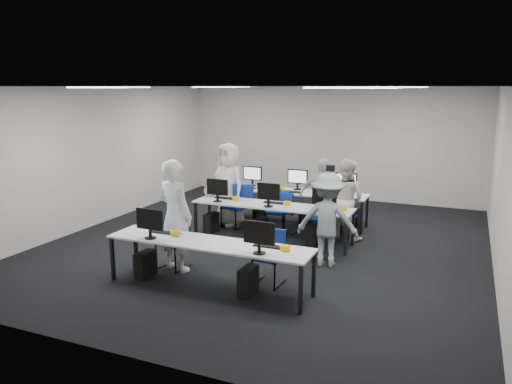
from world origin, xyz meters
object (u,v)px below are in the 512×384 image
at_px(chair_4, 323,227).
at_px(chair_6, 288,219).
at_px(chair_2, 235,214).
at_px(chair_1, 269,267).
at_px(student_1, 345,199).
at_px(chair_7, 344,223).
at_px(student_0, 175,215).
at_px(chair_5, 244,212).
at_px(chair_0, 174,252).
at_px(photographer, 327,220).
at_px(desk_front, 208,245).
at_px(student_2, 229,185).
at_px(desk_mid, 272,207).
at_px(chair_3, 277,219).
at_px(student_3, 322,196).

xyz_separation_m(chair_4, chair_6, (-0.85, 0.30, 0.01)).
distance_m(chair_2, chair_6, 1.17).
relative_size(chair_1, chair_4, 1.03).
xyz_separation_m(chair_1, student_1, (0.51, 2.79, 0.54)).
height_order(chair_7, student_0, student_0).
bearing_deg(chair_5, chair_0, -107.10).
xyz_separation_m(chair_2, photographer, (2.46, -1.53, 0.52)).
xyz_separation_m(chair_1, chair_6, (-0.70, 2.82, 0.01)).
distance_m(chair_0, chair_4, 3.13).
xyz_separation_m(desk_front, chair_0, (-0.96, 0.55, -0.40)).
distance_m(chair_5, student_2, 0.69).
distance_m(desk_front, chair_4, 3.21).
relative_size(student_0, photographer, 1.16).
bearing_deg(student_0, student_2, -69.24).
relative_size(desk_mid, chair_6, 3.68).
relative_size(desk_mid, chair_1, 3.79).
bearing_deg(chair_0, chair_6, 73.93).
bearing_deg(chair_1, chair_7, 84.33).
height_order(chair_3, student_3, student_3).
xyz_separation_m(desk_front, student_0, (-0.88, 0.49, 0.25)).
bearing_deg(chair_3, chair_2, 178.44).
bearing_deg(photographer, chair_2, -38.44).
distance_m(chair_3, chair_4, 1.06).
bearing_deg(chair_5, student_2, -177.00).
bearing_deg(student_2, chair_1, -28.81).
xyz_separation_m(chair_5, chair_7, (2.19, 0.08, -0.05)).
distance_m(desk_mid, chair_5, 1.31).
bearing_deg(chair_1, student_2, 129.54).
bearing_deg(desk_mid, student_2, 151.26).
height_order(desk_mid, photographer, photographer).
relative_size(chair_3, student_1, 0.52).
xyz_separation_m(chair_2, student_0, (0.21, -2.71, 0.65)).
height_order(chair_0, photographer, photographer).
relative_size(chair_3, student_3, 0.53).
bearing_deg(photographer, chair_1, 55.98).
distance_m(desk_front, chair_7, 3.73).
height_order(desk_mid, student_2, student_2).
bearing_deg(chair_3, student_1, 0.31).
height_order(chair_5, student_1, student_1).
height_order(desk_front, student_2, student_2).
bearing_deg(student_1, chair_0, 65.66).
relative_size(desk_mid, student_2, 1.76).
bearing_deg(student_1, chair_2, 17.51).
relative_size(chair_5, student_2, 0.53).
distance_m(chair_3, student_2, 1.32).
distance_m(chair_6, chair_7, 1.17).
height_order(desk_front, photographer, photographer).
relative_size(student_0, student_2, 1.03).
bearing_deg(chair_4, chair_3, 169.87).
height_order(chair_7, photographer, photographer).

